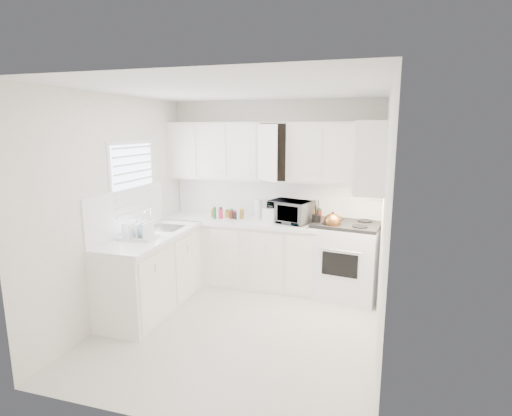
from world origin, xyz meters
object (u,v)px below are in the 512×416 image
at_px(tea_kettle, 332,220).
at_px(utensil_crock, 316,213).
at_px(stove, 346,249).
at_px(dish_rack, 138,229).
at_px(microwave, 290,209).
at_px(rice_cooker, 271,213).

relative_size(tea_kettle, utensil_crock, 0.73).
height_order(stove, dish_rack, stove).
bearing_deg(tea_kettle, microwave, 179.74).
xyz_separation_m(microwave, rice_cooker, (-0.27, -0.03, -0.07)).
distance_m(stove, tea_kettle, 0.48).
distance_m(tea_kettle, rice_cooker, 0.88).
bearing_deg(utensil_crock, dish_rack, -148.15).
distance_m(stove, dish_rack, 2.68).
relative_size(microwave, rice_cooker, 2.33).
xyz_separation_m(rice_cooker, dish_rack, (-1.28, -1.28, -0.00)).
height_order(tea_kettle, utensil_crock, utensil_crock).
relative_size(microwave, utensil_crock, 1.49).
bearing_deg(dish_rack, stove, 22.93).
height_order(tea_kettle, microwave, microwave).
bearing_deg(utensil_crock, microwave, 162.69).
height_order(rice_cooker, dish_rack, rice_cooker).
bearing_deg(tea_kettle, stove, 59.84).
bearing_deg(tea_kettle, dish_rack, -134.34).
height_order(stove, utensil_crock, utensil_crock).
distance_m(stove, rice_cooker, 1.12).
relative_size(rice_cooker, dish_rack, 0.56).
bearing_deg(microwave, utensil_crock, 0.37).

